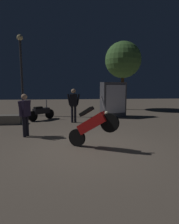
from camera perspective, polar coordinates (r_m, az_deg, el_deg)
The scene contains 8 objects.
ground_plane at distance 6.01m, azimuth -0.60°, elevation -10.82°, with size 40.00×40.00×0.00m, color #756656.
motorcycle_red_foreground at distance 5.79m, azimuth 0.87°, elevation -3.91°, with size 1.47×0.96×1.63m.
motorcycle_black_parked_left at distance 10.92m, azimuth -14.22°, elevation -0.05°, with size 1.29×1.20×1.11m.
person_rider_beside at distance 9.81m, azimuth -4.80°, elevation 2.87°, with size 0.67×0.29×1.75m.
person_bystander_far at distance 7.51m, azimuth -18.76°, elevation 0.13°, with size 0.39×0.63×1.62m.
streetlamp_near at distance 12.83m, azimuth -19.77°, elevation 13.09°, with size 0.36×0.36×4.96m.
tree_left_bg at distance 15.44m, azimuth 10.01°, elevation 15.05°, with size 2.78×2.78×5.24m.
kiosk_billboard at distance 11.68m, azimuth 7.19°, elevation 3.69°, with size 1.67×1.04×2.10m.
Camera 1 is at (-0.46, -5.66, 1.96)m, focal length 30.55 mm.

